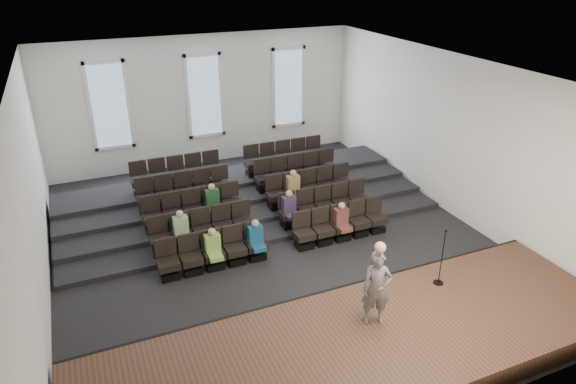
% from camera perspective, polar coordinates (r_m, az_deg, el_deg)
% --- Properties ---
extents(ground, '(14.00, 14.00, 0.00)m').
position_cam_1_polar(ground, '(15.07, -1.70, -5.63)').
color(ground, black).
rests_on(ground, ground).
extents(ceiling, '(12.00, 14.00, 0.02)m').
position_cam_1_polar(ceiling, '(13.23, -1.99, 13.36)').
color(ceiling, white).
rests_on(ceiling, ground).
extents(wall_back, '(12.00, 0.04, 5.00)m').
position_cam_1_polar(wall_back, '(20.33, -9.26, 9.97)').
color(wall_back, white).
rests_on(wall_back, ground).
extents(wall_front, '(12.00, 0.04, 5.00)m').
position_cam_1_polar(wall_front, '(8.64, 16.07, -13.06)').
color(wall_front, white).
rests_on(wall_front, ground).
extents(wall_left, '(0.04, 14.00, 5.00)m').
position_cam_1_polar(wall_left, '(13.20, -26.91, -0.99)').
color(wall_left, white).
rests_on(wall_left, ground).
extents(wall_right, '(0.04, 14.00, 5.00)m').
position_cam_1_polar(wall_right, '(16.96, 17.54, 6.07)').
color(wall_right, white).
rests_on(wall_right, ground).
extents(stage, '(11.80, 3.60, 0.50)m').
position_cam_1_polar(stage, '(11.24, 8.40, -16.77)').
color(stage, '#4D2E21').
rests_on(stage, ground).
extents(stage_lip, '(11.80, 0.06, 0.52)m').
position_cam_1_polar(stage_lip, '(12.41, 4.11, -11.86)').
color(stage_lip, black).
rests_on(stage_lip, ground).
extents(risers, '(11.80, 4.80, 0.60)m').
position_cam_1_polar(risers, '(17.63, -5.54, -0.21)').
color(risers, black).
rests_on(risers, ground).
extents(seating_rows, '(6.80, 4.70, 1.67)m').
position_cam_1_polar(seating_rows, '(16.02, -3.78, -0.94)').
color(seating_rows, black).
rests_on(seating_rows, ground).
extents(windows, '(8.44, 0.10, 3.24)m').
position_cam_1_polar(windows, '(20.22, -9.25, 10.47)').
color(windows, white).
rests_on(windows, wall_back).
extents(audience, '(4.85, 2.64, 1.10)m').
position_cam_1_polar(audience, '(14.81, -3.47, -2.67)').
color(audience, '#8AB749').
rests_on(audience, seating_rows).
extents(speaker, '(0.72, 0.60, 1.69)m').
position_cam_1_polar(speaker, '(11.03, 9.81, -10.52)').
color(speaker, '#5E5B59').
rests_on(speaker, stage).
extents(mic_stand, '(0.25, 0.25, 1.47)m').
position_cam_1_polar(mic_stand, '(12.77, 16.58, -8.06)').
color(mic_stand, black).
rests_on(mic_stand, stage).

